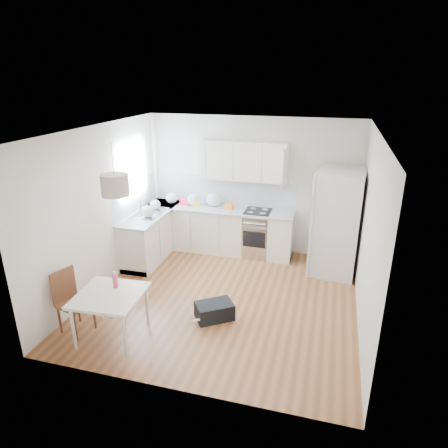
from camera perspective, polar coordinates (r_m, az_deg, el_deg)
name	(u,v)px	position (r m, az deg, el deg)	size (l,w,h in m)	color
floor	(223,298)	(6.65, -0.12, -10.50)	(4.20, 4.20, 0.00)	brown
ceiling	(223,130)	(5.73, -0.14, 13.24)	(4.20, 4.20, 0.00)	white
wall_back	(251,186)	(8.00, 3.95, 5.51)	(4.20, 4.20, 0.00)	silver
wall_left	(101,209)	(6.90, -17.20, 2.08)	(4.20, 4.20, 0.00)	silver
wall_right	(369,235)	(5.89, 19.97, -1.45)	(4.20, 4.20, 0.00)	silver
window_glassblock	(132,170)	(7.74, -12.94, 7.55)	(0.02, 1.00, 1.00)	#BFE0F9
cabinets_back	(219,230)	(8.15, -0.77, -0.90)	(3.00, 0.60, 0.88)	white
cabinets_left	(152,235)	(8.04, -10.22, -1.56)	(0.60, 1.80, 0.88)	white
counter_back	(219,209)	(7.99, -0.79, 2.16)	(3.02, 0.64, 0.04)	#B8BABD
counter_left	(151,213)	(7.88, -10.43, 1.53)	(0.64, 1.82, 0.04)	#B8BABD
backsplash_back	(222,190)	(8.17, -0.22, 4.86)	(3.00, 0.01, 0.58)	white
backsplash_left	(136,197)	(7.92, -12.50, 3.83)	(0.01, 1.80, 0.58)	white
upper_cabinets	(243,161)	(7.76, 2.70, 9.03)	(1.70, 0.32, 0.75)	white
range_oven	(257,234)	(7.98, 4.75, -1.47)	(0.50, 0.61, 0.88)	#B1B4B6
sink	(150,213)	(7.83, -10.60, 1.52)	(0.50, 0.80, 0.16)	#B1B4B6
refrigerator	(338,222)	(7.42, 15.95, 0.24)	(0.90, 0.95, 1.90)	silver
dining_table	(110,299)	(5.66, -15.99, -10.23)	(0.91, 0.91, 0.68)	beige
dining_chair	(75,303)	(6.03, -20.53, -10.46)	(0.39, 0.39, 0.92)	#4D2617
drink_bottle	(115,280)	(5.71, -15.30, -7.66)	(0.07, 0.07, 0.24)	#D73B62
gym_bag	(214,311)	(6.10, -1.38, -12.29)	(0.54, 0.35, 0.25)	black
pendant_lamp	(115,185)	(5.03, -15.31, 5.40)	(0.34, 0.34, 0.26)	beige
grocery_bag_a	(171,198)	(8.33, -7.52, 3.68)	(0.24, 0.21, 0.22)	white
grocery_bag_b	(193,200)	(8.15, -4.39, 3.48)	(0.26, 0.22, 0.24)	white
grocery_bag_c	(213,200)	(8.06, -1.51, 3.51)	(0.31, 0.26, 0.28)	white
grocery_bag_d	(155,204)	(8.03, -9.80, 2.79)	(0.21, 0.18, 0.19)	white
grocery_bag_e	(148,211)	(7.60, -10.84, 1.80)	(0.24, 0.21, 0.22)	white
snack_orange	(229,206)	(7.92, 0.78, 2.54)	(0.15, 0.09, 0.10)	orange
snack_yellow	(197,204)	(8.09, -3.91, 2.87)	(0.15, 0.09, 0.10)	gold
snack_red	(185,202)	(8.21, -5.66, 3.15)	(0.17, 0.11, 0.12)	red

